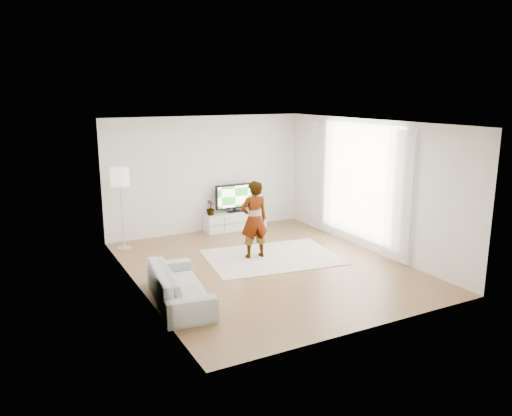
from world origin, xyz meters
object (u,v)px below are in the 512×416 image
floor_lamp (120,180)px  sofa (179,285)px  television (235,197)px  media_console (235,221)px  rug (272,257)px  player (254,219)px

floor_lamp → sofa: bearing=-87.8°
television → sofa: (-2.72, -3.61, -0.53)m
media_console → television: 0.60m
television → sofa: size_ratio=0.51×
rug → player: size_ratio=1.65×
media_console → television: size_ratio=1.55×
television → floor_lamp: floor_lamp is taller
media_console → sofa: 4.50m
player → floor_lamp: floor_lamp is taller
television → player: 2.27m
rug → sofa: 2.75m
media_console → floor_lamp: bearing=-173.9°
player → floor_lamp: 3.00m
rug → sofa: bearing=-152.8°
media_console → floor_lamp: (-2.84, -0.30, 1.30)m
television → sofa: bearing=-127.0°
media_console → sofa: bearing=-127.2°
media_console → floor_lamp: floor_lamp is taller
player → television: bearing=-100.1°
media_console → floor_lamp: 3.14m
media_console → rug: size_ratio=0.59×
player → floor_lamp: (-2.24, 1.86, 0.71)m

